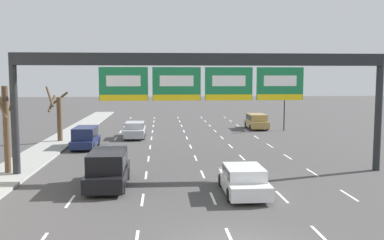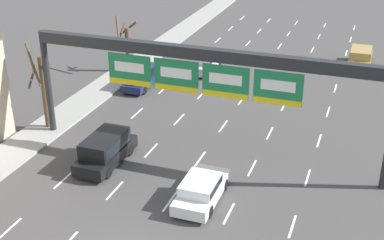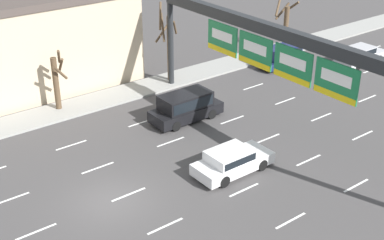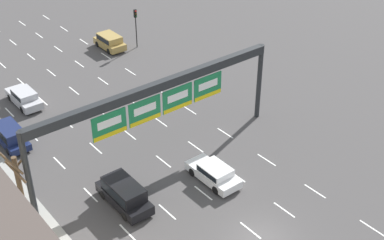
% 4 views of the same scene
% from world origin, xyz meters
% --- Properties ---
extents(lane_dashes, '(13.32, 67.00, 0.01)m').
position_xyz_m(lane_dashes, '(0.00, 13.50, 0.00)').
color(lane_dashes, white).
rests_on(lane_dashes, ground_plane).
extents(sign_gantry, '(21.82, 0.70, 7.05)m').
position_xyz_m(sign_gantry, '(0.00, 11.28, 5.90)').
color(sign_gantry, '#232628').
rests_on(sign_gantry, ground_plane).
extents(suv_navy, '(1.81, 4.47, 1.71)m').
position_xyz_m(suv_navy, '(-8.46, 20.94, 0.95)').
color(suv_navy, '#19234C').
rests_on(suv_navy, ground_plane).
extents(car_silver, '(1.86, 4.77, 1.50)m').
position_xyz_m(car_silver, '(-4.84, 26.47, 0.80)').
color(car_silver, '#B7B7BC').
rests_on(car_silver, ground_plane).
extents(car_white, '(1.96, 4.59, 1.40)m').
position_xyz_m(car_white, '(1.56, 6.64, 0.75)').
color(car_white, silver).
rests_on(car_white, ground_plane).
extents(suv_black, '(1.97, 4.86, 1.88)m').
position_xyz_m(suv_black, '(-5.18, 8.56, 1.04)').
color(suv_black, black).
rests_on(suv_black, ground_plane).
extents(suv_gold, '(1.99, 4.19, 1.65)m').
position_xyz_m(suv_gold, '(8.05, 32.43, 0.92)').
color(suv_gold, '#A88947').
rests_on(suv_gold, ground_plane).
extents(traffic_light_near_gantry, '(0.30, 0.35, 4.51)m').
position_xyz_m(traffic_light_near_gantry, '(10.64, 30.77, 3.23)').
color(traffic_light_near_gantry, black).
rests_on(traffic_light_near_gantry, ground_plane).
extents(tree_bare_closest, '(1.85, 2.03, 4.73)m').
position_xyz_m(tree_bare_closest, '(-11.29, 24.12, 2.45)').
color(tree_bare_closest, brown).
rests_on(tree_bare_closest, sidewalk_left).
extents(tree_bare_second, '(1.70, 1.71, 5.93)m').
position_xyz_m(tree_bare_second, '(-11.35, 11.57, 3.07)').
color(tree_bare_second, brown).
rests_on(tree_bare_second, sidewalk_left).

